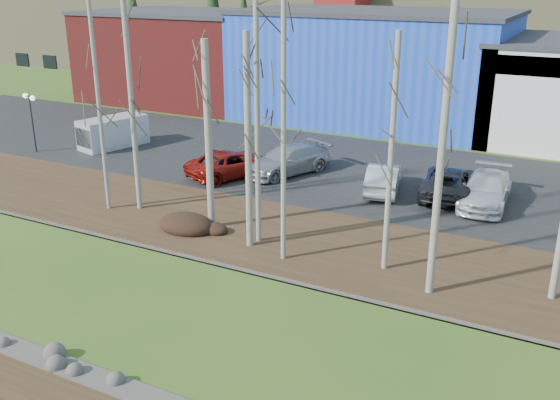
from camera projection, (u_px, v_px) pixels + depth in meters
The scene contains 24 objects.
near_bank_rocks at pixel (133, 393), 17.11m from camera, with size 80.00×0.80×0.50m, color #47423D, non-canonical shape.
river at pixel (215, 324), 20.53m from camera, with size 80.00×8.00×0.90m, color black, non-canonical shape.
far_bank_rocks at pixel (274, 274), 23.94m from camera, with size 80.00×0.80×0.46m, color #47423D, non-canonical shape.
far_bank at pixel (309, 242), 26.58m from camera, with size 80.00×7.00×0.15m, color #382616.
parking_lot at pixel (388, 176), 35.32m from camera, with size 80.00×14.00×0.14m, color black.
building_brick at pixel (184, 56), 56.13m from camera, with size 16.32×12.24×7.80m.
building_blue at pixel (374, 66), 48.20m from camera, with size 20.40×12.24×8.30m.
dirt_mound at pixel (186, 224), 27.65m from camera, with size 2.65×1.87×0.52m, color black.
birch_0 at pixel (132, 107), 28.57m from camera, with size 0.25×0.25×9.93m.
birch_1 at pixel (98, 97), 28.38m from camera, with size 0.19×0.19×10.79m.
birch_2 at pixel (208, 137), 26.63m from camera, with size 0.32×0.32×8.22m.
birch_3 at pixel (257, 117), 24.73m from camera, with size 0.22×0.22×10.68m.
birch_4 at pixel (248, 144), 24.63m from camera, with size 0.27×0.27×8.72m.
birch_5 at pixel (391, 157), 22.55m from camera, with size 0.21×0.21×8.93m.
birch_6 at pixel (284, 135), 23.19m from camera, with size 0.20×0.20×10.08m.
birch_7 at pixel (441, 154), 20.54m from camera, with size 0.26×0.26×10.19m.
street_lamp at pixel (30, 107), 38.85m from camera, with size 1.35×0.69×3.68m.
car_0 at pixel (223, 162), 35.24m from camera, with size 1.40×4.02×1.32m, color black.
car_1 at pixel (231, 164), 34.79m from camera, with size 2.39×5.18×1.44m, color #9D1911.
car_2 at pixel (287, 160), 35.23m from camera, with size 2.20×5.42×1.57m, color #989B9F.
car_3 at pixel (383, 178), 32.29m from camera, with size 1.58×4.52×1.49m, color silver.
car_4 at pixel (449, 182), 31.68m from camera, with size 2.46×5.33×1.48m, color #29282B.
car_5 at pixel (486, 190), 30.47m from camera, with size 2.16×5.30×1.54m, color silver.
van_grey at pixel (111, 133), 40.58m from camera, with size 2.89×4.72×1.92m.
Camera 1 is at (10.19, -7.67, 10.85)m, focal length 40.00 mm.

